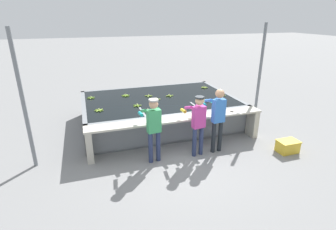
{
  "coord_description": "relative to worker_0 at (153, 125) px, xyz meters",
  "views": [
    {
      "loc": [
        -2.27,
        -5.81,
        3.41
      ],
      "look_at": [
        0.0,
        1.15,
        0.6
      ],
      "focal_mm": 28.0,
      "sensor_mm": 36.0,
      "label": 1
    }
  ],
  "objects": [
    {
      "name": "wash_tank",
      "position": [
        0.83,
        2.36,
        -0.55
      ],
      "size": [
        4.87,
        3.27,
        0.86
      ],
      "color": "gray",
      "rests_on": "ground"
    },
    {
      "name": "banana_bunch_floating_5",
      "position": [
        1.22,
        2.46,
        -0.1
      ],
      "size": [
        0.28,
        0.28,
        0.08
      ],
      "color": "#93BC3D",
      "rests_on": "wash_tank"
    },
    {
      "name": "banana_bunch_floating_8",
      "position": [
        -0.03,
        1.79,
        -0.1
      ],
      "size": [
        0.27,
        0.28,
        0.08
      ],
      "color": "#7FAD33",
      "rests_on": "wash_tank"
    },
    {
      "name": "worker_0",
      "position": [
        0.0,
        0.0,
        0.0
      ],
      "size": [
        0.45,
        0.73,
        1.61
      ],
      "color": "navy",
      "rests_on": "ground"
    },
    {
      "name": "banana_bunch_floating_3",
      "position": [
        2.79,
        3.07,
        -0.1
      ],
      "size": [
        0.27,
        0.27,
        0.08
      ],
      "color": "#9EC642",
      "rests_on": "wash_tank"
    },
    {
      "name": "ground_plane",
      "position": [
        0.83,
        0.28,
        -0.97
      ],
      "size": [
        80.0,
        80.0,
        0.0
      ],
      "primitive_type": "plane",
      "color": "gray",
      "rests_on": "ground"
    },
    {
      "name": "banana_bunch_floating_4",
      "position": [
        0.18,
        1.28,
        -0.1
      ],
      "size": [
        0.28,
        0.28,
        0.08
      ],
      "color": "#93BC3D",
      "rests_on": "wash_tank"
    },
    {
      "name": "banana_bunch_floating_6",
      "position": [
        0.54,
        2.66,
        -0.1
      ],
      "size": [
        0.27,
        0.27,
        0.08
      ],
      "color": "#9EC642",
      "rests_on": "wash_tank"
    },
    {
      "name": "knife_0",
      "position": [
        2.44,
        0.41,
        -0.11
      ],
      "size": [
        0.2,
        0.32,
        0.02
      ],
      "color": "silver",
      "rests_on": "work_ledge"
    },
    {
      "name": "banana_bunch_floating_2",
      "position": [
        0.69,
        2.21,
        -0.1
      ],
      "size": [
        0.27,
        0.28,
        0.08
      ],
      "color": "#8CB738",
      "rests_on": "wash_tank"
    },
    {
      "name": "work_ledge",
      "position": [
        0.83,
        0.51,
        -0.35
      ],
      "size": [
        4.87,
        0.45,
        0.86
      ],
      "color": "#B7B2A3",
      "rests_on": "ground"
    },
    {
      "name": "banana_bunch_floating_7",
      "position": [
        -1.14,
        1.72,
        -0.1
      ],
      "size": [
        0.28,
        0.28,
        0.08
      ],
      "color": "#8CB738",
      "rests_on": "wash_tank"
    },
    {
      "name": "support_post_left",
      "position": [
        -2.78,
        0.67,
        0.63
      ],
      "size": [
        0.09,
        0.09,
        3.2
      ],
      "color": "slate",
      "rests_on": "ground"
    },
    {
      "name": "crate",
      "position": [
        3.47,
        -0.67,
        -0.81
      ],
      "size": [
        0.55,
        0.39,
        0.32
      ],
      "color": "gold",
      "rests_on": "ground"
    },
    {
      "name": "banana_bunch_floating_9",
      "position": [
        -0.18,
        2.93,
        -0.1
      ],
      "size": [
        0.28,
        0.28,
        0.08
      ],
      "color": "#7FAD33",
      "rests_on": "wash_tank"
    },
    {
      "name": "banana_bunch_floating_0",
      "position": [
        2.94,
        1.99,
        -0.1
      ],
      "size": [
        0.26,
        0.26,
        0.08
      ],
      "color": "#75A333",
      "rests_on": "wash_tank"
    },
    {
      "name": "worker_2",
      "position": [
        1.69,
        -0.02,
        0.06
      ],
      "size": [
        0.44,
        0.73,
        1.71
      ],
      "color": "#1E2328",
      "rests_on": "ground"
    },
    {
      "name": "banana_bunch_floating_10",
      "position": [
        -1.3,
        3.03,
        -0.1
      ],
      "size": [
        0.28,
        0.28,
        0.08
      ],
      "color": "#75A333",
      "rests_on": "wash_tank"
    },
    {
      "name": "worker_1",
      "position": [
        1.13,
        -0.04,
        -0.02
      ],
      "size": [
        0.46,
        0.73,
        1.58
      ],
      "color": "navy",
      "rests_on": "ground"
    },
    {
      "name": "support_post_right",
      "position": [
        3.93,
        1.44,
        0.63
      ],
      "size": [
        0.09,
        0.09,
        3.2
      ],
      "color": "slate",
      "rests_on": "ground"
    },
    {
      "name": "banana_bunch_floating_1",
      "position": [
        2.09,
        1.57,
        -0.1
      ],
      "size": [
        0.28,
        0.26,
        0.08
      ],
      "color": "#8CB738",
      "rests_on": "wash_tank"
    }
  ]
}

